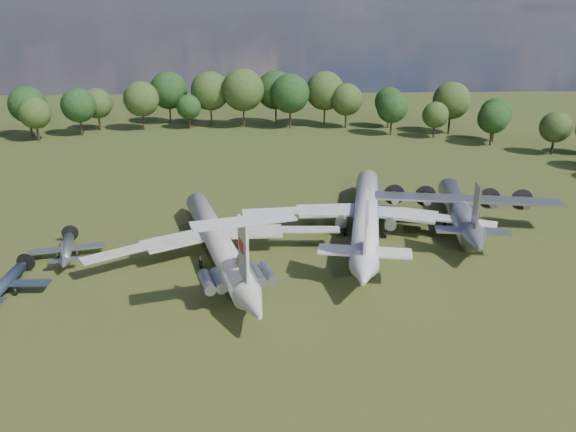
{
  "coord_description": "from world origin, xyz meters",
  "views": [
    {
      "loc": [
        5.4,
        -69.74,
        31.18
      ],
      "look_at": [
        8.9,
        0.47,
        5.0
      ],
      "focal_mm": 35.0,
      "sensor_mm": 36.0,
      "label": 1
    }
  ],
  "objects_px": {
    "small_prop_west": "(5,287)",
    "small_prop_northwest": "(67,251)",
    "il62_airliner": "(217,244)",
    "an12_transport": "(459,213)",
    "tu104_jet": "(366,218)",
    "person_on_il62": "(238,261)"
  },
  "relations": [
    {
      "from": "tu104_jet",
      "to": "an12_transport",
      "type": "xyz_separation_m",
      "value": [
        14.48,
        1.99,
        -0.25
      ]
    },
    {
      "from": "il62_airliner",
      "to": "person_on_il62",
      "type": "bearing_deg",
      "value": -90.0
    },
    {
      "from": "small_prop_west",
      "to": "an12_transport",
      "type": "bearing_deg",
      "value": 18.84
    },
    {
      "from": "small_prop_west",
      "to": "tu104_jet",
      "type": "bearing_deg",
      "value": 21.68
    },
    {
      "from": "il62_airliner",
      "to": "an12_transport",
      "type": "height_order",
      "value": "an12_transport"
    },
    {
      "from": "an12_transport",
      "to": "person_on_il62",
      "type": "relative_size",
      "value": 20.64
    },
    {
      "from": "tu104_jet",
      "to": "small_prop_west",
      "type": "relative_size",
      "value": 3.61
    },
    {
      "from": "person_on_il62",
      "to": "il62_airliner",
      "type": "bearing_deg",
      "value": -113.71
    },
    {
      "from": "small_prop_northwest",
      "to": "person_on_il62",
      "type": "bearing_deg",
      "value": -43.3
    },
    {
      "from": "small_prop_west",
      "to": "person_on_il62",
      "type": "height_order",
      "value": "person_on_il62"
    },
    {
      "from": "an12_transport",
      "to": "il62_airliner",
      "type": "bearing_deg",
      "value": -154.2
    },
    {
      "from": "tu104_jet",
      "to": "small_prop_northwest",
      "type": "distance_m",
      "value": 41.46
    },
    {
      "from": "an12_transport",
      "to": "person_on_il62",
      "type": "height_order",
      "value": "person_on_il62"
    },
    {
      "from": "small_prop_west",
      "to": "small_prop_northwest",
      "type": "relative_size",
      "value": 1.02
    },
    {
      "from": "small_prop_west",
      "to": "small_prop_northwest",
      "type": "xyz_separation_m",
      "value": [
        3.98,
        9.93,
        -0.02
      ]
    },
    {
      "from": "il62_airliner",
      "to": "an12_transport",
      "type": "xyz_separation_m",
      "value": [
        35.48,
        9.97,
        0.01
      ]
    },
    {
      "from": "small_prop_northwest",
      "to": "person_on_il62",
      "type": "xyz_separation_m",
      "value": [
        23.13,
        -13.29,
        4.17
      ]
    },
    {
      "from": "il62_airliner",
      "to": "small_prop_west",
      "type": "relative_size",
      "value": 3.29
    },
    {
      "from": "small_prop_west",
      "to": "person_on_il62",
      "type": "relative_size",
      "value": 8.39
    },
    {
      "from": "il62_airliner",
      "to": "tu104_jet",
      "type": "xyz_separation_m",
      "value": [
        21.0,
        7.98,
        0.26
      ]
    },
    {
      "from": "tu104_jet",
      "to": "an12_transport",
      "type": "bearing_deg",
      "value": 18.91
    },
    {
      "from": "small_prop_northwest",
      "to": "person_on_il62",
      "type": "height_order",
      "value": "person_on_il62"
    }
  ]
}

